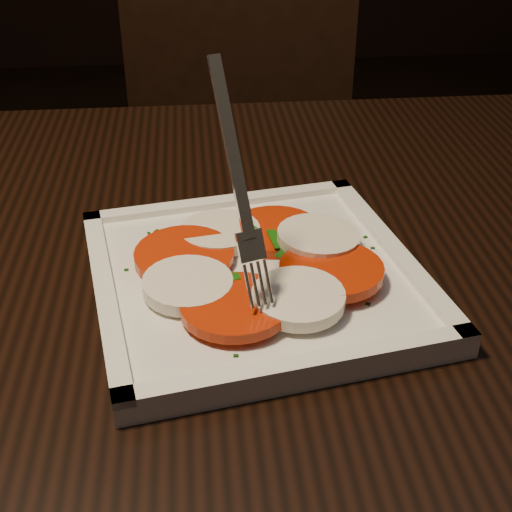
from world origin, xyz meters
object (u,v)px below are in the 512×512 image
at_px(chair, 230,165).
at_px(table, 204,361).
at_px(plate, 256,280).
at_px(fork, 232,176).

bearing_deg(chair, table, -81.45).
relative_size(plate, fork, 1.62).
relative_size(chair, plate, 3.66).
bearing_deg(plate, chair, 88.02).
bearing_deg(fork, table, 97.90).
relative_size(table, plate, 4.75).
bearing_deg(plate, table, 147.16).
height_order(plate, fork, fork).
distance_m(table, chair, 0.69).
xyz_separation_m(table, fork, (0.03, -0.05, 0.21)).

